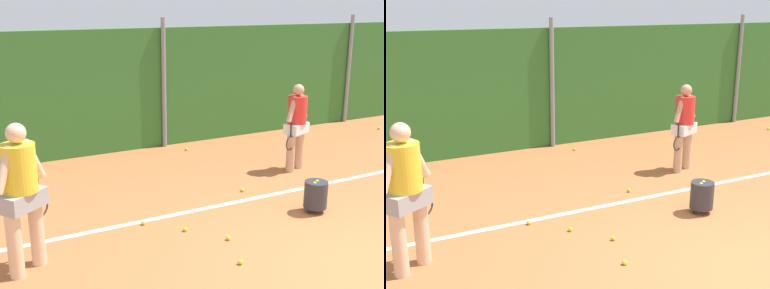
# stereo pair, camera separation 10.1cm
# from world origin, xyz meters

# --- Properties ---
(ground_plane) EXTENTS (28.78, 28.78, 0.00)m
(ground_plane) POSITION_xyz_m (0.00, 1.86, 0.00)
(ground_plane) COLOR #B76638
(hedge_fence_backdrop) EXTENTS (18.71, 0.25, 2.63)m
(hedge_fence_backdrop) POSITION_xyz_m (0.00, 6.33, 1.31)
(hedge_fence_backdrop) COLOR #33702D
(hedge_fence_backdrop) RESTS_ON ground_plane
(fence_post_center) EXTENTS (0.10, 0.10, 2.85)m
(fence_post_center) POSITION_xyz_m (0.00, 6.16, 1.42)
(fence_post_center) COLOR gray
(fence_post_center) RESTS_ON ground_plane
(fence_post_right) EXTENTS (0.10, 0.10, 2.85)m
(fence_post_right) POSITION_xyz_m (5.40, 6.16, 1.42)
(fence_post_right) COLOR gray
(fence_post_right) RESTS_ON ground_plane
(court_baseline_paint) EXTENTS (13.67, 0.10, 0.01)m
(court_baseline_paint) POSITION_xyz_m (0.00, 2.59, 0.00)
(court_baseline_paint) COLOR white
(court_baseline_paint) RESTS_ON ground_plane
(player_foreground_near) EXTENTS (0.68, 0.60, 1.85)m
(player_foreground_near) POSITION_xyz_m (-3.73, 1.92, 1.04)
(player_foreground_near) COLOR beige
(player_foreground_near) RESTS_ON ground_plane
(player_midcourt) EXTENTS (0.72, 0.45, 1.68)m
(player_midcourt) POSITION_xyz_m (1.57, 3.49, 0.94)
(player_midcourt) COLOR tan
(player_midcourt) RESTS_ON ground_plane
(ball_hopper) EXTENTS (0.36, 0.36, 0.51)m
(ball_hopper) POSITION_xyz_m (0.56, 1.70, 0.29)
(ball_hopper) COLOR #2D2D33
(ball_hopper) RESTS_ON ground_plane
(tennis_ball_0) EXTENTS (0.07, 0.07, 0.07)m
(tennis_ball_0) POSITION_xyz_m (-2.00, 2.48, 0.03)
(tennis_ball_0) COLOR #CCDB33
(tennis_ball_0) RESTS_ON ground_plane
(tennis_ball_1) EXTENTS (0.07, 0.07, 0.07)m
(tennis_ball_1) POSITION_xyz_m (5.55, 5.07, 0.03)
(tennis_ball_1) COLOR #CCDB33
(tennis_ball_1) RESTS_ON ground_plane
(tennis_ball_2) EXTENTS (0.07, 0.07, 0.07)m
(tennis_ball_2) POSITION_xyz_m (-1.35, 0.84, 0.03)
(tennis_ball_2) COLOR #CCDB33
(tennis_ball_2) RESTS_ON ground_plane
(tennis_ball_3) EXTENTS (0.07, 0.07, 0.07)m
(tennis_ball_3) POSITION_xyz_m (0.29, 5.62, 0.03)
(tennis_ball_3) COLOR #CCDB33
(tennis_ball_3) RESTS_ON ground_plane
(tennis_ball_4) EXTENTS (0.07, 0.07, 0.07)m
(tennis_ball_4) POSITION_xyz_m (-1.14, 1.48, 0.03)
(tennis_ball_4) COLOR #CCDB33
(tennis_ball_4) RESTS_ON ground_plane
(tennis_ball_7) EXTENTS (0.07, 0.07, 0.07)m
(tennis_ball_7) POSITION_xyz_m (0.03, 2.94, 0.03)
(tennis_ball_7) COLOR #CCDB33
(tennis_ball_7) RESTS_ON ground_plane
(tennis_ball_8) EXTENTS (0.07, 0.07, 0.07)m
(tennis_ball_8) POSITION_xyz_m (-1.55, 2.00, 0.03)
(tennis_ball_8) COLOR #CCDB33
(tennis_ball_8) RESTS_ON ground_plane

